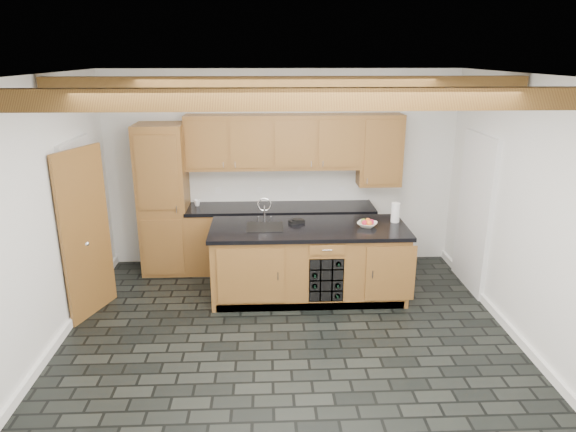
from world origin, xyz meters
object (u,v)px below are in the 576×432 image
island (309,262)px  fruit_bowl (367,224)px  paper_towel (395,213)px  kitchen_scale (297,221)px

island → fruit_bowl: size_ratio=10.32×
island → paper_towel: 1.27m
island → kitchen_scale: size_ratio=11.56×
fruit_bowl → paper_towel: (0.39, 0.17, 0.10)m
paper_towel → kitchen_scale: bearing=179.9°
island → paper_towel: size_ratio=9.86×
kitchen_scale → paper_towel: bearing=-23.9°
paper_towel → island: bearing=-172.0°
kitchen_scale → paper_towel: paper_towel is taller
kitchen_scale → island: bearing=-70.0°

